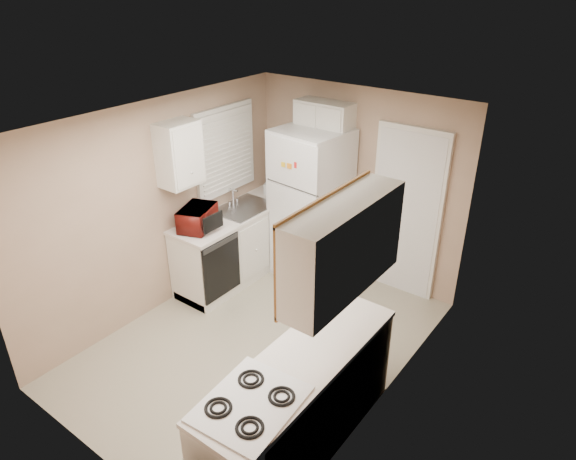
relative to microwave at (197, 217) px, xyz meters
The scene contains 19 objects.
floor 1.59m from the microwave, 15.00° to the right, with size 3.80×3.80×0.00m, color #B9B098.
ceiling 1.80m from the microwave, 15.00° to the right, with size 3.80×3.80×0.00m, color white.
wall_left 0.42m from the microwave, 129.04° to the right, with size 3.80×3.80×0.00m, color tan.
wall_right 2.57m from the microwave, ahead, with size 3.80×3.80×0.00m, color tan.
wall_back 1.97m from the microwave, 54.15° to the left, with size 2.80×2.80×0.00m, color tan.
wall_front 2.49m from the microwave, 62.49° to the right, with size 2.80×2.80×0.00m, color tan.
left_counter 0.84m from the microwave, 85.17° to the left, with size 0.60×1.80×0.90m, color silver.
dishwasher 0.66m from the microwave, ahead, with size 0.03×0.58×0.72m, color black.
sink 0.77m from the microwave, 86.14° to the left, with size 0.54×0.74×0.16m, color gray.
microwave is the anchor object (origin of this frame).
soap_bottle 1.28m from the microwave, 90.00° to the left, with size 0.09×0.10×0.21m, color silver.
window_blinds 0.95m from the microwave, 105.81° to the left, with size 0.10×0.98×1.08m, color silver.
upper_cabinet_left 0.76m from the microwave, 138.57° to the right, with size 0.30×0.45×0.70m, color silver.
refrigerator 1.42m from the microwave, 58.90° to the left, with size 0.79×0.77×1.91m, color silver.
cabinet_over_fridge 1.88m from the microwave, 62.52° to the left, with size 0.70×0.30×0.40m, color silver.
interior_door 2.41m from the microwave, 39.99° to the left, with size 0.86×0.06×2.08m, color silver.
right_counter 2.58m from the microwave, 26.22° to the right, with size 0.60×2.00×0.90m, color silver.
stove 2.86m from the microwave, 37.05° to the right, with size 0.60×0.74×0.90m, color silver.
upper_cabinet_right 2.64m from the microwave, 18.61° to the right, with size 0.30×1.20×0.70m, color silver.
Camera 1 is at (2.84, -3.30, 3.57)m, focal length 32.00 mm.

